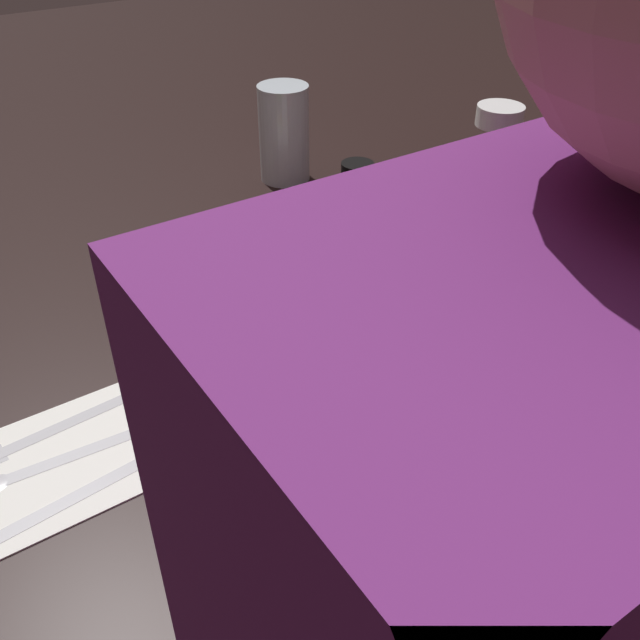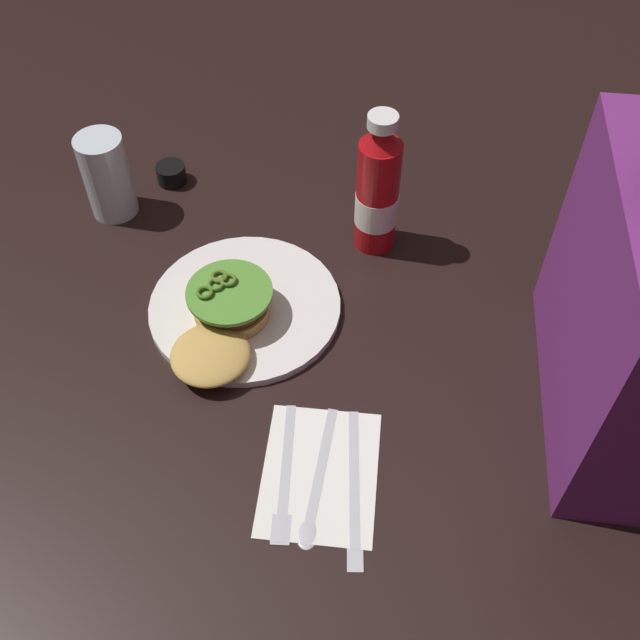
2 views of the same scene
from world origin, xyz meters
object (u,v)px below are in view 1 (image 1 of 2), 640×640
(burger_sandwich, at_px, (210,271))
(condiment_cup, at_px, (357,173))
(dinner_plate, at_px, (260,285))
(spoon_utensil, at_px, (51,461))
(butter_knife, at_px, (72,495))
(napkin, at_px, (87,450))
(water_glass, at_px, (284,134))
(ketchup_bottle, at_px, (481,235))
(fork_utensil, at_px, (50,428))
(diner_person, at_px, (610,465))

(burger_sandwich, bearing_deg, condiment_cup, -153.82)
(dinner_plate, relative_size, spoon_utensil, 1.44)
(butter_knife, bearing_deg, napkin, -120.39)
(dinner_plate, bearing_deg, spoon_utensil, 26.27)
(burger_sandwich, distance_m, spoon_utensil, 0.27)
(condiment_cup, bearing_deg, dinner_plate, 33.31)
(dinner_plate, xyz_separation_m, water_glass, (-0.18, -0.24, 0.06))
(spoon_utensil, bearing_deg, dinner_plate, -153.73)
(condiment_cup, relative_size, spoon_utensil, 0.26)
(ketchup_bottle, relative_size, condiment_cup, 4.75)
(ketchup_bottle, xyz_separation_m, fork_utensil, (0.42, -0.07, -0.09))
(water_glass, relative_size, butter_knife, 0.66)
(butter_knife, bearing_deg, spoon_utensil, -85.62)
(water_glass, distance_m, diner_person, 0.78)
(diner_person, bearing_deg, spoon_utensil, -62.86)
(water_glass, xyz_separation_m, condiment_cup, (-0.08, 0.07, -0.05))
(diner_person, bearing_deg, ketchup_bottle, -128.82)
(ketchup_bottle, xyz_separation_m, spoon_utensil, (0.43, -0.04, -0.09))
(dinner_plate, xyz_separation_m, ketchup_bottle, (-0.16, 0.17, 0.09))
(condiment_cup, xyz_separation_m, butter_knife, (0.52, 0.35, -0.01))
(napkin, bearing_deg, spoon_utensil, -3.58)
(napkin, xyz_separation_m, butter_knife, (0.03, 0.04, 0.00))
(napkin, bearing_deg, butter_knife, 59.61)
(butter_knife, bearing_deg, ketchup_bottle, -178.68)
(dinner_plate, height_order, fork_utensil, dinner_plate)
(water_glass, bearing_deg, fork_utensil, 37.44)
(dinner_plate, height_order, burger_sandwich, burger_sandwich)
(water_glass, height_order, fork_utensil, water_glass)
(burger_sandwich, height_order, butter_knife, burger_sandwich)
(ketchup_bottle, height_order, condiment_cup, ketchup_bottle)
(fork_utensil, height_order, butter_knife, same)
(burger_sandwich, distance_m, ketchup_bottle, 0.29)
(condiment_cup, height_order, butter_knife, condiment_cup)
(fork_utensil, bearing_deg, napkin, 115.89)
(condiment_cup, distance_m, spoon_utensil, 0.61)
(ketchup_bottle, relative_size, water_glass, 1.67)
(condiment_cup, bearing_deg, ketchup_bottle, 73.54)
(water_glass, relative_size, diner_person, 0.28)
(burger_sandwich, bearing_deg, diner_person, 85.06)
(diner_person, bearing_deg, fork_utensil, -66.40)
(water_glass, bearing_deg, diner_person, 69.31)
(burger_sandwich, distance_m, fork_utensil, 0.24)
(condiment_cup, bearing_deg, fork_utensil, 27.11)
(ketchup_bottle, distance_m, napkin, 0.41)
(water_glass, xyz_separation_m, butter_knife, (0.45, 0.42, -0.06))
(water_glass, distance_m, condiment_cup, 0.12)
(napkin, relative_size, fork_utensil, 0.96)
(dinner_plate, height_order, spoon_utensil, dinner_plate)
(water_glass, relative_size, condiment_cup, 2.84)
(fork_utensil, xyz_separation_m, butter_knife, (0.01, 0.08, 0.00))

